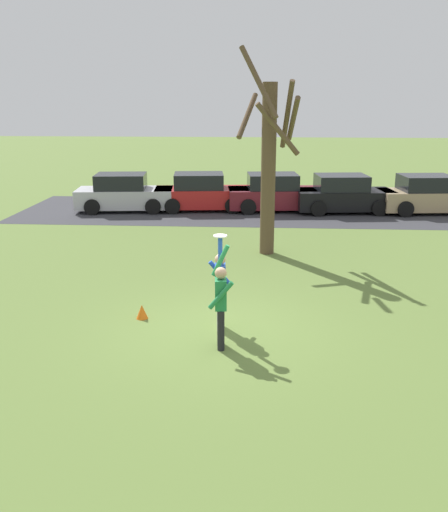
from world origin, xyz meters
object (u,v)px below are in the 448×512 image
parked_car_tan (427,196)px  parked_car_silver (124,194)px  parked_car_maroon (275,194)px  parked_car_red (201,193)px  person_defender (221,300)px  field_cone_orange (142,312)px  bare_tree_tall (269,160)px  person_catcher (220,285)px  parked_car_black (343,195)px  frisbee_disc (220,236)px

parked_car_tan → parked_car_silver: bearing=175.7°
parked_car_silver → parked_car_maroon: 6.55m
parked_car_maroon → parked_car_tan: (6.47, -0.07, 0.00)m
parked_car_red → parked_car_maroon: (3.20, 0.08, 0.00)m
person_defender → field_cone_orange: bearing=48.6°
person_defender → parked_car_maroon: bearing=-10.3°
parked_car_maroon → field_cone_orange: (-3.22, -12.71, -0.57)m
parked_car_maroon → bare_tree_tall: 7.41m
parked_car_tan → parked_car_maroon: bearing=173.4°
parked_car_red → parked_car_tan: bearing=-5.9°
person_catcher → field_cone_orange: (-1.78, 0.45, -0.82)m
parked_car_silver → parked_car_black: same height
person_catcher → parked_car_red: person_catcher is taller
frisbee_disc → parked_car_red: frisbee_disc is taller
person_catcher → frisbee_disc: size_ratio=7.48×
person_catcher → parked_car_black: bearing=156.7°
parked_car_maroon → field_cone_orange: parked_car_maroon is taller
person_defender → bare_tree_tall: 7.37m
person_catcher → bare_tree_tall: (1.06, 6.11, 1.96)m
parked_car_silver → parked_car_maroon: bearing=-2.0°
person_catcher → parked_car_tan: bearing=144.1°
parked_car_maroon → parked_car_tan: 6.47m
parked_car_red → parked_car_maroon: same height
parked_car_silver → parked_car_maroon: same height
person_defender → parked_car_tan: bearing=-34.0°
parked_car_red → parked_car_tan: size_ratio=1.00×
bare_tree_tall → field_cone_orange: size_ratio=19.35×
person_defender → field_cone_orange: (-1.86, 1.38, -0.82)m
parked_car_black → bare_tree_tall: 7.94m
parked_car_black → parked_car_silver: bearing=175.7°
parked_car_black → bare_tree_tall: size_ratio=0.69×
person_catcher → parked_car_tan: size_ratio=0.49×
parked_car_black → parked_car_red: bearing=173.1°
parked_car_silver → parked_car_maroon: size_ratio=1.00×
parked_car_tan → bare_tree_tall: bare_tree_tall is taller
parked_car_maroon → parked_car_black: same height
parked_car_silver → bare_tree_tall: (6.14, -6.60, 2.21)m
person_defender → parked_car_black: (4.27, 13.92, -0.25)m
parked_car_black → frisbee_disc: bearing=-114.1°
parked_car_black → field_cone_orange: (-6.13, -12.53, -0.57)m
person_defender → person_catcher: bearing=0.0°
parked_car_red → bare_tree_tall: bare_tree_tall is taller
parked_car_tan → field_cone_orange: bearing=-133.4°
parked_car_black → bare_tree_tall: bare_tree_tall is taller
person_catcher → field_cone_orange: size_ratio=6.50×
parked_car_silver → field_cone_orange: bearing=-80.9°
parked_car_silver → parked_car_tan: size_ratio=1.00×
parked_car_black → bare_tree_tall: (-3.30, -6.88, 2.21)m
parked_car_silver → parked_car_tan: 13.00m
person_catcher → person_defender: size_ratio=1.02×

